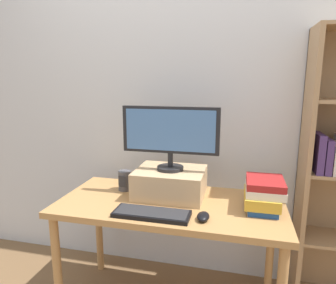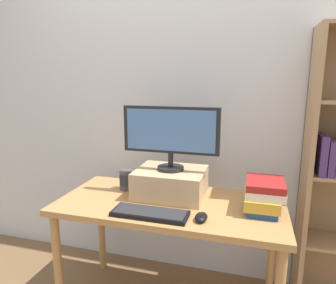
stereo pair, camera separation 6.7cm
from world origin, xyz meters
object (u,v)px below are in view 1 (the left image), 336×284
object	(u,v)px
riser_box	(170,182)
keyboard	(152,214)
computer_monitor	(170,133)
computer_mouse	(203,216)
desk_speaker	(125,180)
desk	(170,215)
book_stack	(263,194)

from	to	relation	value
riser_box	keyboard	xyz separation A→B (m)	(-0.03, -0.31, -0.07)
computer_monitor	computer_mouse	bearing A→B (deg)	-49.69
keyboard	desk_speaker	size ratio (longest dim) A/B	3.18
desk	book_stack	bearing A→B (deg)	2.87
desk	riser_box	xyz separation A→B (m)	(-0.02, 0.10, 0.17)
computer_monitor	riser_box	bearing A→B (deg)	90.00
keyboard	desk	bearing A→B (deg)	75.57
desk_speaker	book_stack	bearing A→B (deg)	-6.21
desk	riser_box	distance (m)	0.20
desk	keyboard	size ratio (longest dim) A/B	3.23
computer_monitor	book_stack	distance (m)	0.63
desk	computer_monitor	size ratio (longest dim) A/B	2.25
computer_mouse	desk_speaker	bearing A→B (deg)	150.95
desk	desk_speaker	size ratio (longest dim) A/B	10.27
computer_mouse	desk_speaker	world-z (taller)	desk_speaker
desk	computer_mouse	distance (m)	0.31
book_stack	desk	bearing A→B (deg)	-177.13
desk	computer_mouse	xyz separation A→B (m)	(0.22, -0.19, 0.10)
computer_monitor	keyboard	bearing A→B (deg)	-95.54
book_stack	desk_speaker	size ratio (longest dim) A/B	2.06
book_stack	keyboard	bearing A→B (deg)	-158.10
desk_speaker	desk	bearing A→B (deg)	-19.72
computer_monitor	computer_mouse	size ratio (longest dim) A/B	5.68
keyboard	desk_speaker	distance (m)	0.43
riser_box	computer_mouse	bearing A→B (deg)	-49.83
computer_mouse	book_stack	bearing A→B (deg)	34.95
riser_box	book_stack	xyz separation A→B (m)	(0.55, -0.07, 0.01)
riser_box	computer_monitor	size ratio (longest dim) A/B	0.71
riser_box	book_stack	bearing A→B (deg)	-7.63
desk	riser_box	size ratio (longest dim) A/B	3.16
riser_box	computer_monitor	bearing A→B (deg)	-90.00
computer_monitor	desk_speaker	world-z (taller)	computer_monitor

